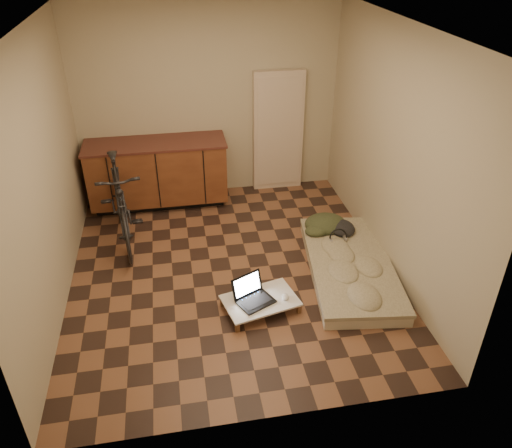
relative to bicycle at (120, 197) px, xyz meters
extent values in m
cube|color=brown|center=(1.20, -0.90, -0.56)|extent=(3.50, 4.00, 0.00)
cube|color=silver|center=(1.20, -0.90, 2.04)|extent=(3.50, 4.00, 0.00)
cube|color=#BDAF91|center=(1.20, 1.10, 0.74)|extent=(3.50, 0.00, 2.60)
cube|color=#BDAF91|center=(1.20, -2.90, 0.74)|extent=(3.50, 0.00, 2.60)
cube|color=#BDAF91|center=(-0.55, -0.90, 0.74)|extent=(0.00, 4.00, 2.60)
cube|color=#BDAF91|center=(2.95, -0.90, 0.74)|extent=(0.00, 4.00, 2.60)
cube|color=black|center=(0.45, 0.84, -0.51)|extent=(1.70, 0.48, 0.10)
cube|color=#582B18|center=(0.45, 0.80, -0.07)|extent=(1.80, 0.60, 0.78)
cube|color=#51251D|center=(0.45, 0.80, 0.33)|extent=(1.84, 0.62, 0.03)
cube|color=beige|center=(2.15, 1.04, 0.29)|extent=(0.70, 0.10, 1.70)
imported|color=black|center=(0.00, 0.00, 0.00)|extent=(0.75, 1.80, 1.13)
cube|color=beige|center=(2.50, -1.18, -0.51)|extent=(1.10, 1.93, 0.12)
cube|color=#BBB090|center=(2.50, -1.18, -0.43)|extent=(1.12, 1.95, 0.04)
cube|color=brown|center=(1.13, -1.89, -0.51)|extent=(0.05, 0.05, 0.10)
cube|color=brown|center=(1.03, -1.49, -0.51)|extent=(0.05, 0.05, 0.10)
cube|color=brown|center=(1.77, -1.74, -0.51)|extent=(0.05, 0.05, 0.10)
cube|color=brown|center=(1.68, -1.34, -0.51)|extent=(0.05, 0.05, 0.10)
cube|color=silver|center=(1.40, -1.61, -0.45)|extent=(0.82, 0.63, 0.02)
cube|color=black|center=(1.35, -1.65, -0.43)|extent=(0.42, 0.37, 0.02)
cube|color=black|center=(1.28, -1.51, -0.32)|extent=(0.34, 0.21, 0.22)
cube|color=white|center=(1.28, -1.51, -0.32)|extent=(0.29, 0.17, 0.18)
ellipsoid|color=silver|center=(1.65, -1.64, -0.42)|extent=(0.08, 0.12, 0.04)
camera|label=1|loc=(0.67, -5.42, 2.82)|focal=35.00mm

